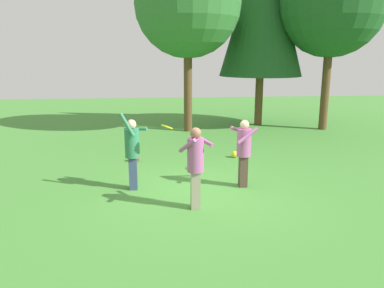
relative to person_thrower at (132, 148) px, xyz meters
The scene contains 11 objects.
ground_plane 1.86m from the person_thrower, 12.33° to the right, with size 40.00×40.00×0.00m, color #478C38.
person_thrower is the anchor object (origin of this frame).
person_catcher 1.87m from the person_thrower, 43.83° to the right, with size 0.70×0.74×1.72m.
person_bystander 2.64m from the person_thrower, ahead, with size 0.61×0.56×1.64m.
frisbee 1.05m from the person_thrower, 24.77° to the right, with size 0.36×0.37×0.14m.
ball_yellow 4.04m from the person_thrower, 40.60° to the left, with size 0.21×0.21×0.21m, color yellow.
ball_red 2.56m from the person_thrower, 91.92° to the left, with size 0.25×0.25×0.25m, color red.
ball_orange 2.37m from the person_thrower, 41.06° to the left, with size 0.23×0.23×0.23m, color orange.
tree_right 10.56m from the person_thrower, 57.04° to the left, with size 3.62×3.62×8.64m.
tree_center 8.25m from the person_thrower, 74.66° to the left, with size 4.20×4.20×7.17m.
tree_far_right 11.03m from the person_thrower, 41.18° to the left, with size 4.23×4.23×7.23m.
Camera 1 is at (-0.96, -8.27, 3.12)m, focal length 35.21 mm.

